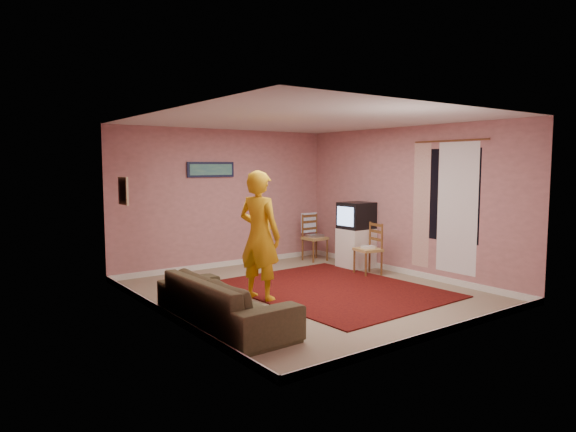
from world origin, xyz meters
TOP-DOWN VIEW (x-y plane):
  - ground at (0.00, 0.00)m, footprint 5.00×5.00m
  - wall_back at (0.00, 2.50)m, footprint 4.50×0.02m
  - wall_front at (0.00, -2.50)m, footprint 4.50×0.02m
  - wall_left at (-2.25, 0.00)m, footprint 0.02×5.00m
  - wall_right at (2.25, 0.00)m, footprint 0.02×5.00m
  - ceiling at (0.00, 0.00)m, footprint 4.50×5.00m
  - baseboard_back at (0.00, 2.49)m, footprint 4.50×0.02m
  - baseboard_front at (0.00, -2.49)m, footprint 4.50×0.02m
  - baseboard_left at (-2.24, 0.00)m, footprint 0.02×5.00m
  - baseboard_right at (2.24, 0.00)m, footprint 0.02×5.00m
  - window at (2.24, -0.90)m, footprint 0.01×1.10m
  - curtain_sheer at (2.23, -1.05)m, footprint 0.01×0.75m
  - curtain_floral at (2.21, -0.35)m, footprint 0.01×0.35m
  - curtain_rod at (2.20, -0.90)m, footprint 0.02×1.40m
  - picture_back at (-0.30, 2.47)m, footprint 0.95×0.04m
  - picture_left at (-2.22, 1.60)m, footprint 0.04×0.38m
  - area_rug at (0.45, -0.11)m, footprint 2.71×3.34m
  - tv_cabinet at (1.95, 0.95)m, footprint 0.58×0.53m
  - crt_tv at (1.94, 0.95)m, footprint 0.60×0.53m
  - chair_a at (1.77, 1.96)m, footprint 0.43×0.41m
  - dvd_player at (1.77, 1.96)m, footprint 0.35×0.27m
  - blue_throw at (1.77, 2.15)m, footprint 0.38×0.05m
  - chair_b at (1.68, 0.37)m, footprint 0.45×0.47m
  - game_console at (1.68, 0.37)m, footprint 0.25×0.21m
  - sofa at (-1.80, -0.71)m, footprint 0.88×2.12m
  - person at (-0.80, 0.06)m, footprint 0.65×0.79m

SIDE VIEW (x-z plane):
  - ground at x=0.00m, z-range 0.00..0.00m
  - area_rug at x=0.45m, z-range 0.00..0.02m
  - baseboard_back at x=0.00m, z-range 0.00..0.10m
  - baseboard_front at x=0.00m, z-range 0.00..0.10m
  - baseboard_left at x=-2.24m, z-range 0.00..0.10m
  - baseboard_right at x=2.24m, z-range 0.00..0.10m
  - sofa at x=-1.80m, z-range 0.00..0.61m
  - tv_cabinet at x=1.95m, z-range 0.00..0.74m
  - game_console at x=1.68m, z-range 0.47..0.51m
  - dvd_player at x=1.77m, z-range 0.48..0.53m
  - chair_b at x=1.68m, z-range 0.31..0.81m
  - chair_a at x=1.77m, z-range 0.32..0.83m
  - blue_throw at x=1.77m, z-range 0.56..0.96m
  - person at x=-0.80m, z-range 0.00..1.86m
  - crt_tv at x=1.94m, z-range 0.74..1.24m
  - curtain_sheer at x=2.23m, z-range 0.20..2.30m
  - curtain_floral at x=2.21m, z-range 0.20..2.30m
  - wall_back at x=0.00m, z-range 0.00..2.60m
  - wall_front at x=0.00m, z-range 0.00..2.60m
  - wall_left at x=-2.25m, z-range 0.00..2.60m
  - wall_right at x=2.25m, z-range 0.00..2.60m
  - window at x=2.24m, z-range 0.70..2.20m
  - picture_left at x=-2.22m, z-range 1.34..1.76m
  - picture_back at x=-0.30m, z-range 1.71..1.99m
  - curtain_rod at x=2.20m, z-range 2.31..2.33m
  - ceiling at x=0.00m, z-range 2.59..2.61m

